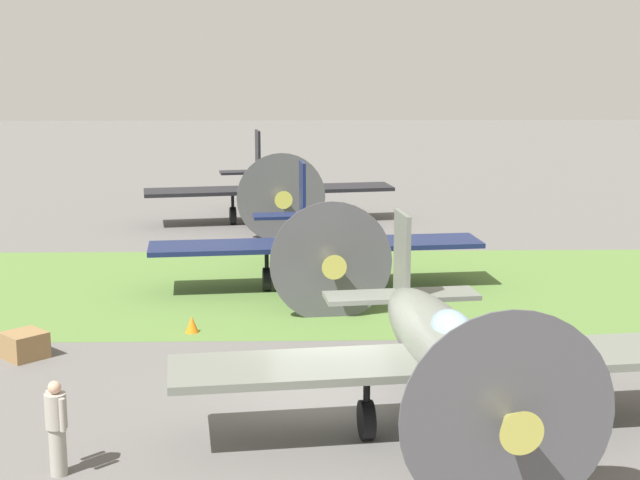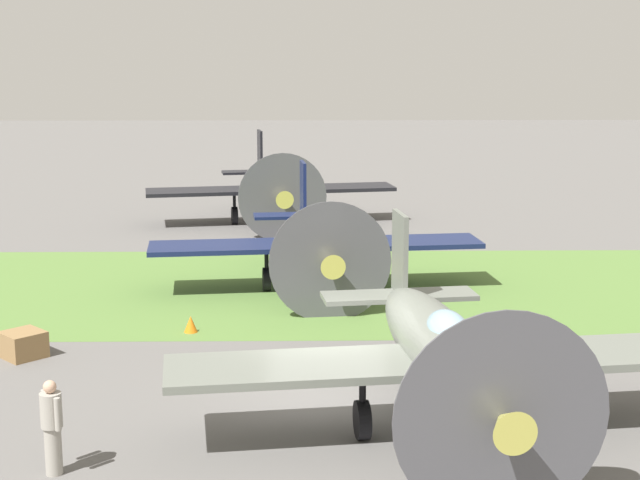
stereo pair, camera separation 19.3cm
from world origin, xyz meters
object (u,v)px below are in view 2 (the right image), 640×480
Objects in this scene: airplane_wingman at (315,238)px; runway_marker_cone at (191,324)px; airplane_trail at (270,185)px; airplane_lead at (441,348)px; ground_crew_chief at (52,425)px; supply_crate at (23,344)px.

airplane_wingman reaches higher than runway_marker_cone.
airplane_lead is at bearing 90.64° from airplane_trail.
runway_marker_cone is at bearing -56.28° from airplane_lead.
airplane_lead is 6.27× the size of ground_crew_chief.
supply_crate is 2.05× the size of runway_marker_cone.
airplane_wingman is at bearing -85.83° from airplane_lead.
runway_marker_cone is at bearing -152.10° from supply_crate.
airplane_trail is 25.13m from ground_crew_chief.
supply_crate is (9.47, -4.48, -1.29)m from airplane_lead.
airplane_lead is 23.25m from airplane_trail.
airplane_lead reaches higher than ground_crew_chief.
airplane_wingman is 10.04m from supply_crate.
airplane_trail is (4.12, -22.88, -0.02)m from airplane_lead.
airplane_wingman is 0.97× the size of airplane_trail.
airplane_wingman is (2.33, -11.42, -0.07)m from airplane_lead.
runway_marker_cone is at bearing 75.07° from airplane_trail.
supply_crate is (7.15, 6.94, -1.22)m from airplane_wingman.
airplane_wingman is 23.62× the size of runway_marker_cone.
ground_crew_chief is (2.95, 24.95, -0.67)m from airplane_trail.
ground_crew_chief is (7.07, 2.06, -0.70)m from airplane_lead.
ground_crew_chief reaches higher than supply_crate.
supply_crate is (5.35, 18.41, -1.27)m from airplane_trail.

